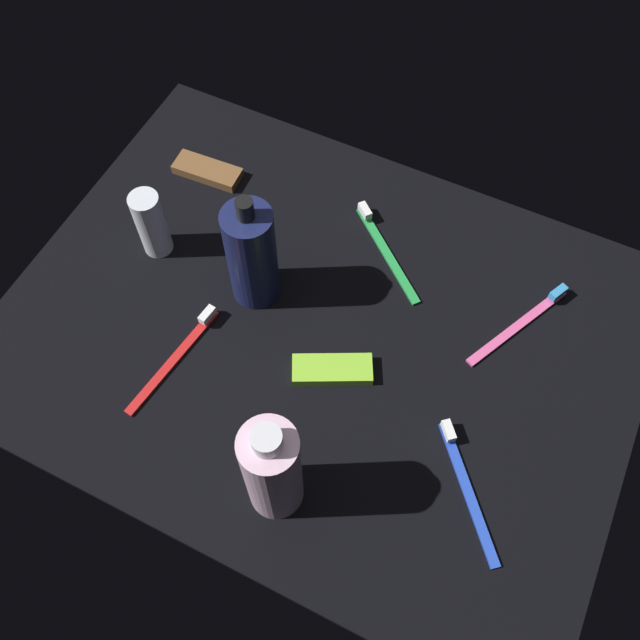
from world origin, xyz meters
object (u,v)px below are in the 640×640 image
toothbrush_green (384,247)px  toothbrush_pink (524,321)px  toothbrush_blue (465,482)px  toothbrush_red (178,353)px  lotion_bottle (252,255)px  deodorant_stick (151,224)px  snack_bar_brown (207,171)px  snack_bar_lime (332,369)px  bodywash_bottle (272,470)px

toothbrush_green → toothbrush_pink: same height
toothbrush_blue → toothbrush_red: size_ratio=0.80×
lotion_bottle → deodorant_stick: (-16.17, 0.19, -2.98)cm
lotion_bottle → snack_bar_brown: 23.76cm
lotion_bottle → snack_bar_lime: 18.15cm
bodywash_bottle → deodorant_stick: 40.31cm
bodywash_bottle → toothbrush_green: (-2.57, 38.09, -8.38)cm
bodywash_bottle → snack_bar_lime: (-0.86, 17.24, -8.23)cm
snack_bar_lime → snack_bar_brown: bearing=118.7°
bodywash_bottle → snack_bar_lime: bodywash_bottle is taller
toothbrush_green → snack_bar_brown: bearing=178.0°
bodywash_bottle → snack_bar_brown: bodywash_bottle is taller
bodywash_bottle → toothbrush_pink: size_ratio=1.17×
toothbrush_pink → snack_bar_brown: size_ratio=1.61×
snack_bar_brown → snack_bar_lime: same height
toothbrush_green → snack_bar_lime: bearing=-85.3°
lotion_bottle → toothbrush_red: 16.25cm
bodywash_bottle → snack_bar_brown: 51.55cm
bodywash_bottle → toothbrush_blue: bodywash_bottle is taller
toothbrush_red → toothbrush_green: bearing=57.4°
toothbrush_pink → snack_bar_brown: (-51.78, 3.93, 0.14)cm
bodywash_bottle → toothbrush_green: size_ratio=1.34×
deodorant_stick → toothbrush_green: deodorant_stick is taller
deodorant_stick → toothbrush_pink: (51.25, 10.94, -4.86)cm
snack_bar_lime → toothbrush_red: bearing=172.5°
toothbrush_blue → lotion_bottle: bearing=159.6°
deodorant_stick → toothbrush_blue: bearing=-14.5°
toothbrush_green → toothbrush_red: bearing=-122.6°
toothbrush_green → toothbrush_red: same height
toothbrush_blue → snack_bar_brown: toothbrush_blue is taller
toothbrush_blue → snack_bar_brown: size_ratio=1.39×
deodorant_stick → snack_bar_brown: 15.61cm
lotion_bottle → snack_bar_brown: (-16.69, 15.06, -7.69)cm
toothbrush_red → bodywash_bottle: bearing=-27.6°
toothbrush_blue → snack_bar_brown: (-52.37, 28.31, 0.14)cm
lotion_bottle → snack_bar_brown: bearing=137.9°
bodywash_bottle → toothbrush_pink: 41.02cm
toothbrush_green → snack_bar_brown: (-29.94, 1.06, 0.14)cm
bodywash_bottle → snack_bar_brown: size_ratio=1.88×
toothbrush_green → toothbrush_pink: (21.85, -2.87, 0.00)cm
bodywash_bottle → deodorant_stick: bearing=142.8°
lotion_bottle → bodywash_bottle: bearing=-56.7°
toothbrush_green → bodywash_bottle: bearing=-86.1°
toothbrush_pink → toothbrush_red: size_ratio=0.93×
lotion_bottle → bodywash_bottle: 28.82cm
deodorant_stick → toothbrush_blue: size_ratio=0.76×
lotion_bottle → deodorant_stick: lotion_bottle is taller
toothbrush_blue → bodywash_bottle: bearing=-151.4°
snack_bar_brown → toothbrush_blue: bearing=-31.7°
toothbrush_blue → snack_bar_lime: 21.69cm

